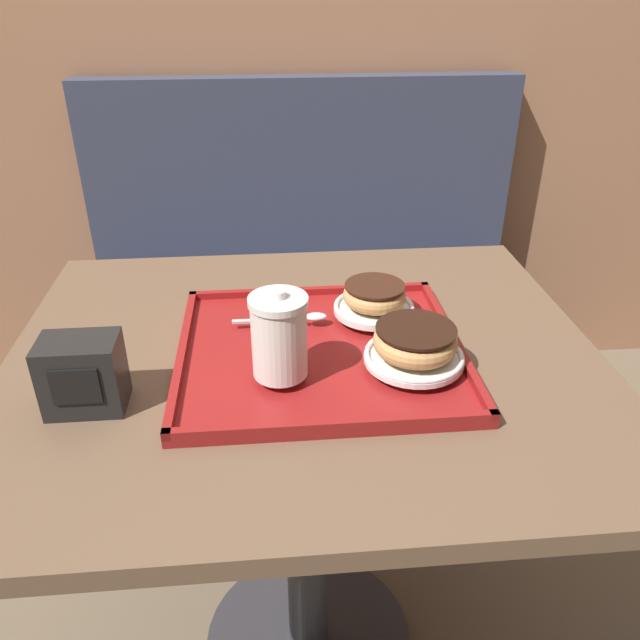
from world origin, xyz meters
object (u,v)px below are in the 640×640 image
coffee_cup_front (279,336)px  spoon (302,318)px  donut_plain (375,294)px  napkin_dispenser (83,374)px  donut_chocolate_glazed (415,340)px

coffee_cup_front → spoon: 0.16m
donut_plain → spoon: (-0.12, -0.02, -0.03)m
coffee_cup_front → napkin_dispenser: 0.26m
donut_chocolate_glazed → napkin_dispenser: 0.46m
coffee_cup_front → spoon: coffee_cup_front is taller
coffee_cup_front → donut_plain: bearing=46.1°
coffee_cup_front → donut_chocolate_glazed: 0.20m
donut_plain → napkin_dispenser: 0.46m
napkin_dispenser → spoon: bearing=29.5°
spoon → donut_chocolate_glazed: bearing=-40.8°
donut_chocolate_glazed → spoon: donut_chocolate_glazed is taller
donut_plain → napkin_dispenser: (-0.42, -0.19, -0.00)m
donut_plain → spoon: bearing=-171.6°
donut_chocolate_glazed → napkin_dispenser: (-0.45, -0.03, -0.01)m
donut_plain → coffee_cup_front: bearing=-133.9°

